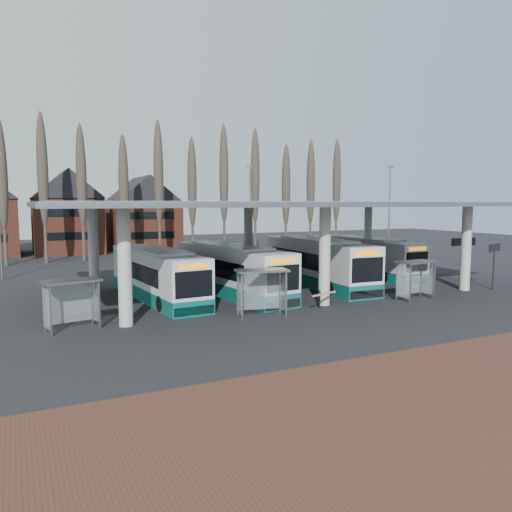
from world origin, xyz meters
name	(u,v)px	position (x,y,z in m)	size (l,w,h in m)	color
ground	(348,313)	(0.00, 0.00, 0.00)	(140.00, 140.00, 0.00)	black
station_canopy	(281,211)	(0.00, 8.00, 5.68)	(32.00, 16.00, 6.34)	beige
poplar_row	(176,180)	(0.00, 33.00, 8.78)	(45.10, 1.10, 14.50)	#473D33
townhouse_row	(24,205)	(-15.75, 44.00, 5.94)	(36.80, 10.30, 12.25)	brown
lamp_post_b	(250,211)	(6.00, 26.00, 5.34)	(0.80, 0.16, 10.17)	slate
lamp_post_c	(389,211)	(20.00, 20.00, 5.34)	(0.80, 0.16, 10.17)	slate
bus_0	(157,275)	(-8.72, 8.81, 1.55)	(3.50, 12.01, 3.29)	silver
bus_1	(231,271)	(-3.73, 8.37, 1.61)	(4.01, 12.49, 3.41)	silver
bus_2	(317,263)	(3.62, 9.00, 1.68)	(3.34, 12.91, 3.56)	silver
bus_3	(364,258)	(9.95, 11.31, 1.56)	(2.91, 11.99, 3.31)	silver
shelter_0	(71,293)	(-14.57, 2.86, 1.82)	(2.91, 1.85, 2.50)	gray
shelter_1	(261,282)	(-4.86, 1.41, 1.91)	(3.05, 1.93, 2.63)	gray
shelter_2	(414,272)	(6.17, 1.38, 1.83)	(2.86, 1.67, 2.52)	gray
info_sign_0	(494,251)	(14.08, 1.81, 2.79)	(2.11, 0.95, 3.32)	black
info_sign_1	(463,245)	(14.32, 4.78, 2.97)	(2.38, 0.21, 3.54)	black
barrier	(323,295)	(-0.69, 1.57, 0.82)	(2.04, 0.90, 1.06)	black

